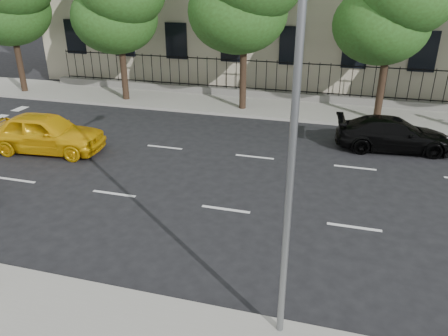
% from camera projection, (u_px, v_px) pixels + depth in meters
% --- Properties ---
extents(ground, '(120.00, 120.00, 0.00)m').
position_uv_depth(ground, '(201.00, 254.00, 11.87)').
color(ground, black).
rests_on(ground, ground).
extents(far_sidewalk, '(60.00, 4.00, 0.15)m').
position_uv_depth(far_sidewalk, '(281.00, 108.00, 24.12)').
color(far_sidewalk, gray).
rests_on(far_sidewalk, ground).
extents(lane_markings, '(49.60, 4.62, 0.01)m').
position_uv_depth(lane_markings, '(242.00, 180.00, 16.03)').
color(lane_markings, silver).
rests_on(lane_markings, ground).
extents(iron_fence, '(30.00, 0.50, 2.20)m').
position_uv_depth(iron_fence, '(286.00, 91.00, 25.37)').
color(iron_fence, slate).
rests_on(iron_fence, far_sidewalk).
extents(street_light, '(0.25, 3.32, 8.05)m').
position_uv_depth(street_light, '(300.00, 89.00, 7.58)').
color(street_light, slate).
rests_on(street_light, near_sidewalk).
extents(yellow_taxi, '(5.04, 2.39, 1.67)m').
position_uv_depth(yellow_taxi, '(46.00, 133.00, 18.25)').
color(yellow_taxi, '#EAAF0E').
rests_on(yellow_taxi, ground).
extents(black_sedan, '(4.94, 2.44, 1.38)m').
position_uv_depth(black_sedan, '(393.00, 134.00, 18.51)').
color(black_sedan, black).
rests_on(black_sedan, ground).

